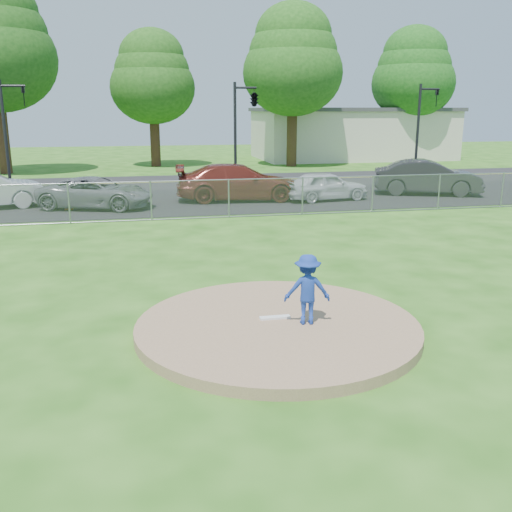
{
  "coord_description": "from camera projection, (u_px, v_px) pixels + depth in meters",
  "views": [
    {
      "loc": [
        -2.49,
        -9.91,
        4.13
      ],
      "look_at": [
        0.0,
        2.0,
        1.0
      ],
      "focal_mm": 40.0,
      "sensor_mm": 36.0,
      "label": 1
    }
  ],
  "objects": [
    {
      "name": "ground",
      "position": [
        210.0,
        229.0,
        20.39
      ],
      "size": [
        120.0,
        120.0,
        0.0
      ],
      "primitive_type": "plane",
      "color": "#235813",
      "rests_on": "ground"
    },
    {
      "name": "pitchers_mound",
      "position": [
        277.0,
        327.0,
        10.89
      ],
      "size": [
        5.4,
        5.4,
        0.2
      ],
      "primitive_type": "cylinder",
      "color": "#8F6D4E",
      "rests_on": "ground"
    },
    {
      "name": "pitching_rubber",
      "position": [
        275.0,
        317.0,
        11.05
      ],
      "size": [
        0.6,
        0.15,
        0.04
      ],
      "primitive_type": "cube",
      "color": "white",
      "rests_on": "pitchers_mound"
    },
    {
      "name": "chain_link_fence",
      "position": [
        203.0,
        200.0,
        22.1
      ],
      "size": [
        40.0,
        0.06,
        1.5
      ],
      "primitive_type": "cube",
      "color": "gray",
      "rests_on": "ground"
    },
    {
      "name": "parking_lot",
      "position": [
        192.0,
        201.0,
        26.56
      ],
      "size": [
        50.0,
        8.0,
        0.01
      ],
      "primitive_type": "cube",
      "color": "black",
      "rests_on": "ground"
    },
    {
      "name": "street",
      "position": [
        180.0,
        182.0,
        33.67
      ],
      "size": [
        60.0,
        7.0,
        0.01
      ],
      "primitive_type": "cube",
      "color": "black",
      "rests_on": "ground"
    },
    {
      "name": "commercial_building",
      "position": [
        351.0,
        133.0,
        49.57
      ],
      "size": [
        16.4,
        9.4,
        4.3
      ],
      "color": "beige",
      "rests_on": "ground"
    },
    {
      "name": "tree_center",
      "position": [
        152.0,
        77.0,
        41.34
      ],
      "size": [
        6.16,
        6.16,
        9.84
      ],
      "color": "#381F14",
      "rests_on": "ground"
    },
    {
      "name": "tree_right",
      "position": [
        293.0,
        59.0,
        41.13
      ],
      "size": [
        7.28,
        7.28,
        11.63
      ],
      "color": "#372314",
      "rests_on": "ground"
    },
    {
      "name": "tree_far_right",
      "position": [
        414.0,
        73.0,
        46.3
      ],
      "size": [
        6.72,
        6.72,
        10.74
      ],
      "color": "#392014",
      "rests_on": "ground"
    },
    {
      "name": "traffic_signal_left",
      "position": [
        9.0,
        125.0,
        29.2
      ],
      "size": [
        1.28,
        0.2,
        5.6
      ],
      "color": "black",
      "rests_on": "ground"
    },
    {
      "name": "traffic_signal_center",
      "position": [
        252.0,
        101.0,
        31.41
      ],
      "size": [
        1.42,
        2.48,
        5.6
      ],
      "color": "black",
      "rests_on": "ground"
    },
    {
      "name": "traffic_signal_right",
      "position": [
        422.0,
        123.0,
        33.76
      ],
      "size": [
        1.28,
        0.2,
        5.6
      ],
      "color": "black",
      "rests_on": "ground"
    },
    {
      "name": "pitcher",
      "position": [
        307.0,
        289.0,
        10.65
      ],
      "size": [
        0.94,
        0.64,
        1.34
      ],
      "primitive_type": "imported",
      "rotation": [
        0.0,
        0.0,
        2.97
      ],
      "color": "#1B3897",
      "rests_on": "pitchers_mound"
    },
    {
      "name": "traffic_cone",
      "position": [
        68.0,
        201.0,
        24.21
      ],
      "size": [
        0.36,
        0.36,
        0.69
      ],
      "primitive_type": "cone",
      "color": "orange",
      "rests_on": "parking_lot"
    },
    {
      "name": "parked_car_gray",
      "position": [
        96.0,
        193.0,
        24.45
      ],
      "size": [
        5.28,
        3.62,
        1.34
      ],
      "primitive_type": "imported",
      "rotation": [
        0.0,
        0.0,
        1.25
      ],
      "color": "slate",
      "rests_on": "parking_lot"
    },
    {
      "name": "parked_car_darkred",
      "position": [
        239.0,
        182.0,
        26.56
      ],
      "size": [
        5.98,
        2.83,
        1.68
      ],
      "primitive_type": "imported",
      "rotation": [
        0.0,
        0.0,
        1.49
      ],
      "color": "maroon",
      "rests_on": "parking_lot"
    },
    {
      "name": "parked_car_pearl",
      "position": [
        326.0,
        186.0,
        26.63
      ],
      "size": [
        4.17,
        2.23,
        1.35
      ],
      "primitive_type": "imported",
      "rotation": [
        0.0,
        0.0,
        1.74
      ],
      "color": "silver",
      "rests_on": "parking_lot"
    },
    {
      "name": "parked_car_charcoal",
      "position": [
        427.0,
        177.0,
        28.42
      ],
      "size": [
        5.49,
        3.53,
        1.71
      ],
      "primitive_type": "imported",
      "rotation": [
        0.0,
        0.0,
        1.21
      ],
      "color": "#262629",
      "rests_on": "parking_lot"
    }
  ]
}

